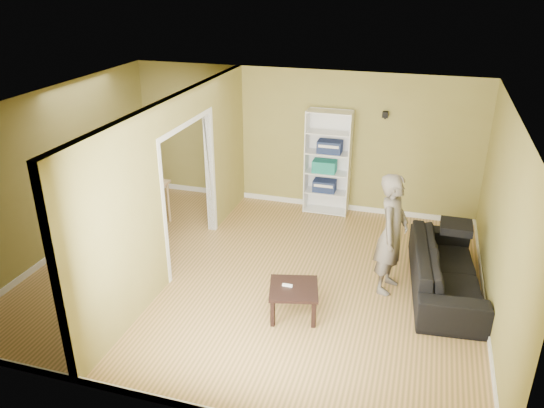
{
  "coord_description": "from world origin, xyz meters",
  "views": [
    {
      "loc": [
        2.2,
        -6.48,
        4.2
      ],
      "look_at": [
        0.2,
        0.2,
        1.1
      ],
      "focal_mm": 35.0,
      "sensor_mm": 36.0,
      "label": 1
    }
  ],
  "objects_px": {
    "person": "(393,224)",
    "coffee_table": "(294,292)",
    "dining_table": "(127,189)",
    "chair_far": "(148,191)",
    "sofa": "(447,263)",
    "chair_near": "(118,216)",
    "bookshelf": "(328,162)",
    "chair_left": "(92,199)"
  },
  "relations": [
    {
      "from": "person",
      "to": "bookshelf",
      "type": "distance_m",
      "value": 2.77
    },
    {
      "from": "sofa",
      "to": "coffee_table",
      "type": "height_order",
      "value": "sofa"
    },
    {
      "from": "coffee_table",
      "to": "chair_far",
      "type": "bearing_deg",
      "value": 145.24
    },
    {
      "from": "sofa",
      "to": "person",
      "type": "relative_size",
      "value": 1.12
    },
    {
      "from": "sofa",
      "to": "chair_near",
      "type": "bearing_deg",
      "value": 84.43
    },
    {
      "from": "sofa",
      "to": "bookshelf",
      "type": "xyz_separation_m",
      "value": [
        -2.14,
        2.21,
        0.53
      ]
    },
    {
      "from": "person",
      "to": "chair_near",
      "type": "height_order",
      "value": "person"
    },
    {
      "from": "coffee_table",
      "to": "chair_far",
      "type": "distance_m",
      "value": 4.16
    },
    {
      "from": "chair_near",
      "to": "coffee_table",
      "type": "bearing_deg",
      "value": -10.76
    },
    {
      "from": "person",
      "to": "chair_near",
      "type": "relative_size",
      "value": 2.29
    },
    {
      "from": "sofa",
      "to": "bookshelf",
      "type": "height_order",
      "value": "bookshelf"
    },
    {
      "from": "person",
      "to": "chair_far",
      "type": "height_order",
      "value": "person"
    },
    {
      "from": "person",
      "to": "coffee_table",
      "type": "bearing_deg",
      "value": 143.13
    },
    {
      "from": "chair_near",
      "to": "dining_table",
      "type": "bearing_deg",
      "value": 110.63
    },
    {
      "from": "person",
      "to": "coffee_table",
      "type": "xyz_separation_m",
      "value": [
        -1.12,
        -1.0,
        -0.67
      ]
    },
    {
      "from": "bookshelf",
      "to": "chair_left",
      "type": "distance_m",
      "value": 4.3
    },
    {
      "from": "coffee_table",
      "to": "chair_left",
      "type": "distance_m",
      "value": 4.49
    },
    {
      "from": "bookshelf",
      "to": "dining_table",
      "type": "xyz_separation_m",
      "value": [
        -3.2,
        -1.68,
        -0.25
      ]
    },
    {
      "from": "sofa",
      "to": "dining_table",
      "type": "xyz_separation_m",
      "value": [
        -5.34,
        0.53,
        0.28
      ]
    },
    {
      "from": "chair_left",
      "to": "chair_far",
      "type": "height_order",
      "value": "chair_left"
    },
    {
      "from": "coffee_table",
      "to": "chair_far",
      "type": "relative_size",
      "value": 0.72
    },
    {
      "from": "person",
      "to": "chair_left",
      "type": "relative_size",
      "value": 2.3
    },
    {
      "from": "bookshelf",
      "to": "coffee_table",
      "type": "height_order",
      "value": "bookshelf"
    },
    {
      "from": "sofa",
      "to": "coffee_table",
      "type": "relative_size",
      "value": 3.67
    },
    {
      "from": "sofa",
      "to": "person",
      "type": "distance_m",
      "value": 0.99
    },
    {
      "from": "chair_near",
      "to": "chair_far",
      "type": "relative_size",
      "value": 1.02
    },
    {
      "from": "chair_left",
      "to": "chair_near",
      "type": "xyz_separation_m",
      "value": [
        0.82,
        -0.49,
        0.0
      ]
    },
    {
      "from": "bookshelf",
      "to": "dining_table",
      "type": "distance_m",
      "value": 3.63
    },
    {
      "from": "sofa",
      "to": "chair_far",
      "type": "distance_m",
      "value": 5.45
    },
    {
      "from": "person",
      "to": "chair_near",
      "type": "distance_m",
      "value": 4.5
    },
    {
      "from": "bookshelf",
      "to": "chair_far",
      "type": "height_order",
      "value": "bookshelf"
    },
    {
      "from": "coffee_table",
      "to": "chair_left",
      "type": "bearing_deg",
      "value": 157.75
    },
    {
      "from": "person",
      "to": "bookshelf",
      "type": "bearing_deg",
      "value": 40.9
    },
    {
      "from": "chair_far",
      "to": "bookshelf",
      "type": "bearing_deg",
      "value": -154.89
    },
    {
      "from": "chair_left",
      "to": "bookshelf",
      "type": "bearing_deg",
      "value": 120.4
    },
    {
      "from": "dining_table",
      "to": "chair_far",
      "type": "distance_m",
      "value": 0.7
    },
    {
      "from": "chair_left",
      "to": "chair_near",
      "type": "distance_m",
      "value": 0.95
    },
    {
      "from": "dining_table",
      "to": "chair_left",
      "type": "bearing_deg",
      "value": -177.44
    },
    {
      "from": "bookshelf",
      "to": "chair_near",
      "type": "bearing_deg",
      "value": -144.53
    },
    {
      "from": "dining_table",
      "to": "chair_far",
      "type": "height_order",
      "value": "chair_far"
    },
    {
      "from": "chair_left",
      "to": "coffee_table",
      "type": "bearing_deg",
      "value": 74.5
    },
    {
      "from": "coffee_table",
      "to": "bookshelf",
      "type": "bearing_deg",
      "value": 94.0
    }
  ]
}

